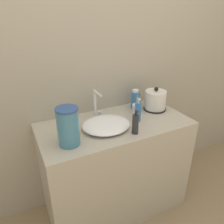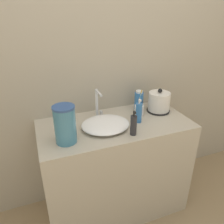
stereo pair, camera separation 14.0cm
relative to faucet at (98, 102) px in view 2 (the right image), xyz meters
name	(u,v)px [view 2 (the right image)]	position (x,y,z in m)	size (l,w,h in m)	color
wall_back	(102,55)	(0.09, 0.14, 0.33)	(6.00, 0.04, 2.60)	#ADA38E
vanity_counter	(115,168)	(0.09, -0.15, -0.55)	(1.15, 0.56, 0.84)	#B7AD99
sink_basin	(105,124)	(0.00, -0.19, -0.10)	(0.35, 0.31, 0.05)	white
faucet	(98,102)	(0.00, 0.00, 0.00)	(0.06, 0.14, 0.23)	silver
electric_kettle	(159,103)	(0.51, -0.08, -0.05)	(0.19, 0.19, 0.20)	black
toothbrush_cup	(139,110)	(0.32, -0.08, -0.08)	(0.07, 0.07, 0.21)	silver
lotion_bottle	(139,113)	(0.26, -0.19, -0.05)	(0.05, 0.05, 0.19)	#3370B7
shampoo_bottle	(133,125)	(0.14, -0.35, -0.05)	(0.04, 0.04, 0.18)	#28282D
mouthwash_bottle	(139,100)	(0.37, 0.02, -0.04)	(0.07, 0.07, 0.17)	#3370B7
water_pitcher	(65,125)	(-0.30, -0.27, 0.00)	(0.14, 0.14, 0.25)	teal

